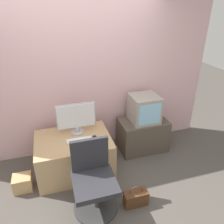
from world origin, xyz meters
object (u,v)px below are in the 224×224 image
at_px(keyboard, 79,140).
at_px(mouse, 95,136).
at_px(cardboard_box_lower, 23,183).
at_px(handbag, 136,198).
at_px(main_monitor, 76,118).
at_px(office_chair, 94,182).
at_px(crt_tv, 144,109).

xyz_separation_m(keyboard, mouse, (0.23, 0.01, 0.01)).
distance_m(cardboard_box_lower, handbag, 1.56).
bearing_deg(handbag, main_monitor, 118.43).
bearing_deg(cardboard_box_lower, keyboard, 8.56).
xyz_separation_m(office_chair, cardboard_box_lower, (-0.90, 0.53, -0.27)).
distance_m(keyboard, office_chair, 0.69).
bearing_deg(crt_tv, main_monitor, -176.43).
bearing_deg(office_chair, crt_tv, 41.46).
distance_m(main_monitor, cardboard_box_lower, 1.16).
xyz_separation_m(keyboard, handbag, (0.56, -0.81, -0.47)).
relative_size(main_monitor, cardboard_box_lower, 2.34).
relative_size(office_chair, handbag, 2.90).
height_order(main_monitor, crt_tv, main_monitor).
bearing_deg(mouse, main_monitor, 137.56).
xyz_separation_m(mouse, cardboard_box_lower, (-1.07, -0.14, -0.48)).
relative_size(main_monitor, crt_tv, 1.29).
bearing_deg(office_chair, cardboard_box_lower, 149.20).
relative_size(crt_tv, handbag, 1.45).
height_order(mouse, handbag, mouse).
bearing_deg(crt_tv, keyboard, -165.81).
distance_m(office_chair, handbag, 0.60).
bearing_deg(handbag, cardboard_box_lower, 153.91).
xyz_separation_m(cardboard_box_lower, handbag, (1.40, -0.69, -0.00)).
height_order(crt_tv, handbag, crt_tv).
bearing_deg(crt_tv, office_chair, -138.54).
bearing_deg(main_monitor, keyboard, -91.72).
distance_m(main_monitor, handbag, 1.37).
bearing_deg(keyboard, cardboard_box_lower, -171.44).
xyz_separation_m(main_monitor, cardboard_box_lower, (-0.85, -0.34, -0.71)).
relative_size(keyboard, office_chair, 0.40).
xyz_separation_m(main_monitor, mouse, (0.22, -0.20, -0.24)).
xyz_separation_m(keyboard, crt_tv, (1.13, 0.28, 0.21)).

